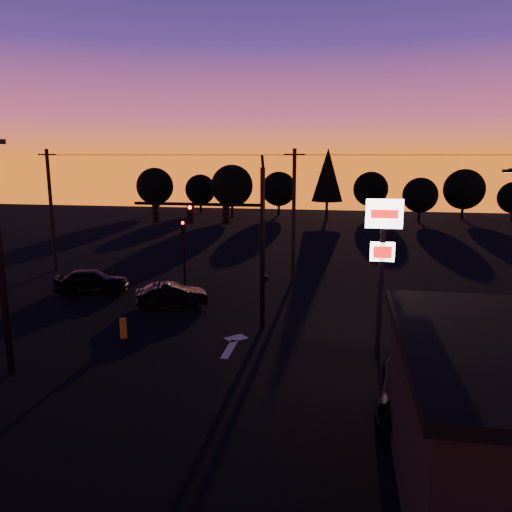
{
  "coord_description": "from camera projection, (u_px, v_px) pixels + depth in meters",
  "views": [
    {
      "loc": [
        5.37,
        -19.6,
        8.59
      ],
      "look_at": [
        1.0,
        5.0,
        3.5
      ],
      "focal_mm": 35.0,
      "sensor_mm": 36.0,
      "label": 1
    }
  ],
  "objects": [
    {
      "name": "bollard",
      "position": [
        123.0,
        328.0,
        23.76
      ],
      "size": [
        0.32,
        0.32,
        0.95
      ],
      "primitive_type": "cylinder",
      "color": "#C08314",
      "rests_on": "ground"
    },
    {
      "name": "tree_2",
      "position": [
        232.0,
        186.0,
        68.7
      ],
      "size": [
        5.77,
        5.78,
        7.26
      ],
      "color": "black",
      "rests_on": "ground"
    },
    {
      "name": "tree_0",
      "position": [
        155.0,
        186.0,
        72.74
      ],
      "size": [
        5.36,
        5.36,
        6.74
      ],
      "color": "black",
      "rests_on": "ground"
    },
    {
      "name": "secondary_signal",
      "position": [
        184.0,
        243.0,
        32.91
      ],
      "size": [
        0.3,
        0.31,
        4.35
      ],
      "color": "black",
      "rests_on": "ground"
    },
    {
      "name": "tree_7",
      "position": [
        464.0,
        189.0,
        66.34
      ],
      "size": [
        5.36,
        5.36,
        6.74
      ],
      "color": "black",
      "rests_on": "ground"
    },
    {
      "name": "ground",
      "position": [
        213.0,
        357.0,
        21.54
      ],
      "size": [
        120.0,
        120.0,
        0.0
      ],
      "primitive_type": "plane",
      "color": "black",
      "rests_on": "ground"
    },
    {
      "name": "traffic_signal_mast",
      "position": [
        230.0,
        231.0,
        24.43
      ],
      "size": [
        6.79,
        0.52,
        8.58
      ],
      "color": "black",
      "rests_on": "ground"
    },
    {
      "name": "tree_5",
      "position": [
        371.0,
        189.0,
        71.35
      ],
      "size": [
        4.95,
        4.95,
        6.22
      ],
      "color": "black",
      "rests_on": "ground"
    },
    {
      "name": "tree_6",
      "position": [
        420.0,
        195.0,
        64.6
      ],
      "size": [
        4.54,
        4.54,
        5.71
      ],
      "color": "black",
      "rests_on": "ground"
    },
    {
      "name": "lane_arrow",
      "position": [
        233.0,
        344.0,
        23.07
      ],
      "size": [
        1.2,
        3.1,
        0.01
      ],
      "color": "beige",
      "rests_on": "ground"
    },
    {
      "name": "pylon_sign",
      "position": [
        383.0,
        244.0,
        20.81
      ],
      "size": [
        1.5,
        0.28,
        6.8
      ],
      "color": "black",
      "rests_on": "ground"
    },
    {
      "name": "tree_4",
      "position": [
        328.0,
        175.0,
        67.12
      ],
      "size": [
        4.18,
        4.18,
        9.5
      ],
      "color": "black",
      "rests_on": "ground"
    },
    {
      "name": "tree_1",
      "position": [
        200.0,
        190.0,
        74.73
      ],
      "size": [
        4.54,
        4.54,
        5.71
      ],
      "color": "black",
      "rests_on": "ground"
    },
    {
      "name": "car_left",
      "position": [
        92.0,
        281.0,
        31.48
      ],
      "size": [
        4.85,
        3.11,
        1.54
      ],
      "primitive_type": "imported",
      "rotation": [
        0.0,
        0.0,
        1.88
      ],
      "color": "black",
      "rests_on": "ground"
    },
    {
      "name": "utility_pole_0",
      "position": [
        51.0,
        210.0,
        36.88
      ],
      "size": [
        1.4,
        0.26,
        9.0
      ],
      "color": "black",
      "rests_on": "ground"
    },
    {
      "name": "power_wires",
      "position": [
        295.0,
        155.0,
        33.0
      ],
      "size": [
        36.0,
        1.22,
        0.07
      ],
      "color": "black",
      "rests_on": "ground"
    },
    {
      "name": "car_mid",
      "position": [
        172.0,
        295.0,
        28.71
      ],
      "size": [
        4.28,
        2.9,
        1.34
      ],
      "primitive_type": "imported",
      "rotation": [
        0.0,
        0.0,
        1.98
      ],
      "color": "black",
      "rests_on": "ground"
    },
    {
      "name": "utility_pole_1",
      "position": [
        294.0,
        215.0,
        33.79
      ],
      "size": [
        1.4,
        0.26,
        9.0
      ],
      "color": "black",
      "rests_on": "ground"
    },
    {
      "name": "suv_parked",
      "position": [
        415.0,
        393.0,
        16.79
      ],
      "size": [
        3.0,
        5.33,
        1.41
      ],
      "primitive_type": "imported",
      "rotation": [
        0.0,
        0.0,
        -0.14
      ],
      "color": "black",
      "rests_on": "ground"
    },
    {
      "name": "tree_3",
      "position": [
        279.0,
        189.0,
        71.65
      ],
      "size": [
        4.95,
        4.95,
        6.22
      ],
      "color": "black",
      "rests_on": "ground"
    }
  ]
}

